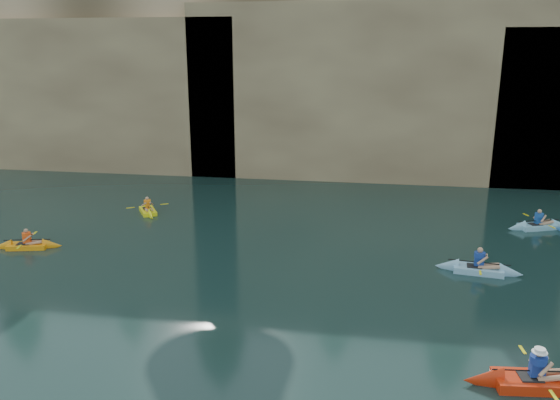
# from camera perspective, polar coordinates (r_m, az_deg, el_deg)

# --- Properties ---
(ground) EXTENTS (160.00, 160.00, 0.00)m
(ground) POSITION_cam_1_polar(r_m,az_deg,el_deg) (15.26, 1.97, -17.16)
(ground) COLOR black
(ground) RESTS_ON ground
(cliff) EXTENTS (70.00, 16.00, 12.00)m
(cliff) POSITION_cam_1_polar(r_m,az_deg,el_deg) (42.84, 7.36, 12.39)
(cliff) COLOR tan
(cliff) RESTS_ON ground
(cliff_slab_west) EXTENTS (26.00, 2.40, 10.56)m
(cliff_slab_west) POSITION_cam_1_polar(r_m,az_deg,el_deg) (41.53, -22.40, 10.28)
(cliff_slab_west) COLOR tan
(cliff_slab_west) RESTS_ON ground
(cliff_slab_center) EXTENTS (24.00, 2.40, 11.40)m
(cliff_slab_center) POSITION_cam_1_polar(r_m,az_deg,el_deg) (35.45, 10.16, 11.16)
(cliff_slab_center) COLOR tan
(cliff_slab_center) RESTS_ON ground
(sea_cave_west) EXTENTS (4.50, 1.00, 4.00)m
(sea_cave_west) POSITION_cam_1_polar(r_m,az_deg,el_deg) (40.33, -19.97, 5.68)
(sea_cave_west) COLOR black
(sea_cave_west) RESTS_ON ground
(sea_cave_center) EXTENTS (3.50, 1.00, 3.20)m
(sea_cave_center) POSITION_cam_1_polar(r_m,az_deg,el_deg) (35.77, 0.18, 4.81)
(sea_cave_center) COLOR black
(sea_cave_center) RESTS_ON ground
(sea_cave_east) EXTENTS (5.00, 1.00, 4.50)m
(sea_cave_east) POSITION_cam_1_polar(r_m,az_deg,el_deg) (36.21, 22.70, 4.78)
(sea_cave_east) COLOR black
(sea_cave_east) RESTS_ON ground
(main_kayaker) EXTENTS (3.66, 2.43, 1.34)m
(main_kayaker) POSITION_cam_1_polar(r_m,az_deg,el_deg) (15.83, 25.15, -16.71)
(main_kayaker) COLOR red
(main_kayaker) RESTS_ON ground
(kayaker_orange) EXTENTS (2.94, 2.14, 1.09)m
(kayaker_orange) POSITION_cam_1_polar(r_m,az_deg,el_deg) (25.78, -24.86, -4.31)
(kayaker_orange) COLOR orange
(kayaker_orange) RESTS_ON ground
(kayaker_ltblue_near) EXTENTS (3.28, 2.47, 1.27)m
(kayaker_ltblue_near) POSITION_cam_1_polar(r_m,az_deg,el_deg) (22.26, 20.01, -6.77)
(kayaker_ltblue_near) COLOR #82BBDA
(kayaker_ltblue_near) RESTS_ON ground
(kayaker_yellow) EXTENTS (1.98, 2.59, 1.08)m
(kayaker_yellow) POSITION_cam_1_polar(r_m,az_deg,el_deg) (29.18, -13.64, -1.07)
(kayaker_yellow) COLOR #FFFC15
(kayaker_yellow) RESTS_ON ground
(kayaker_ltblue_mid) EXTENTS (3.18, 2.24, 1.19)m
(kayaker_ltblue_mid) POSITION_cam_1_polar(r_m,az_deg,el_deg) (28.63, 25.33, -2.45)
(kayaker_ltblue_mid) COLOR #83C4DB
(kayaker_ltblue_mid) RESTS_ON ground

